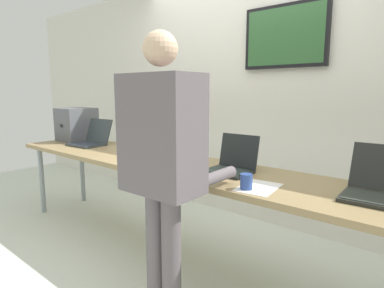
% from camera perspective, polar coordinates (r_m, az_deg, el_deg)
% --- Properties ---
extents(ground, '(8.00, 8.00, 0.04)m').
position_cam_1_polar(ground, '(2.92, -4.64, -18.62)').
color(ground, silver).
extents(back_wall, '(8.00, 0.11, 2.62)m').
position_cam_1_polar(back_wall, '(3.47, 8.53, 8.86)').
color(back_wall, silver).
rests_on(back_wall, ground).
extents(workbench, '(3.56, 0.70, 0.78)m').
position_cam_1_polar(workbench, '(2.65, -4.85, -4.00)').
color(workbench, '#967D52').
rests_on(workbench, ground).
extents(equipment_box, '(0.35, 0.38, 0.37)m').
position_cam_1_polar(equipment_box, '(3.92, -19.82, 3.30)').
color(equipment_box, '#565961').
rests_on(equipment_box, workbench).
extents(laptop_station_0, '(0.38, 0.38, 0.27)m').
position_cam_1_polar(laptop_station_0, '(3.56, -17.55, 0.81)').
color(laptop_station_0, '#343D40').
rests_on(laptop_station_0, workbench).
extents(laptop_station_1, '(0.35, 0.32, 0.26)m').
position_cam_1_polar(laptop_station_1, '(2.84, -7.46, -0.94)').
color(laptop_station_1, '#ACB1B6').
rests_on(laptop_station_1, workbench).
extents(laptop_station_2, '(0.31, 0.30, 0.26)m').
position_cam_1_polar(laptop_station_2, '(2.28, 7.12, -3.47)').
color(laptop_station_2, black).
rests_on(laptop_station_2, workbench).
extents(laptop_station_3, '(0.37, 0.38, 0.27)m').
position_cam_1_polar(laptop_station_3, '(1.99, 30.68, -6.61)').
color(laptop_station_3, '#242724').
rests_on(laptop_station_3, workbench).
extents(person, '(0.44, 0.59, 1.66)m').
position_cam_1_polar(person, '(1.75, -5.18, -2.07)').
color(person, '#635A60').
rests_on(person, ground).
extents(coffee_mug, '(0.07, 0.07, 0.09)m').
position_cam_1_polar(coffee_mug, '(1.90, 9.63, -6.62)').
color(coffee_mug, '#2C4793').
rests_on(coffee_mug, workbench).
extents(paper_sheet, '(0.24, 0.32, 0.00)m').
position_cam_1_polar(paper_sheet, '(1.96, 11.74, -7.54)').
color(paper_sheet, white).
rests_on(paper_sheet, workbench).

